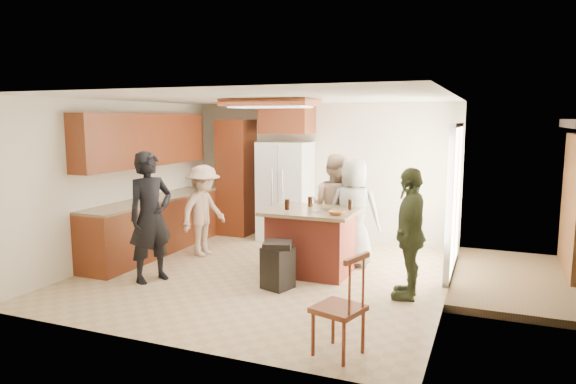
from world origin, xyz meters
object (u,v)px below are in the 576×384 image
at_px(person_behind_right, 354,212).
at_px(person_side_right, 410,233).
at_px(person_behind_left, 335,207).
at_px(person_counter, 203,211).
at_px(trash_bin, 278,265).
at_px(person_front_left, 151,217).
at_px(refrigerator, 286,191).
at_px(spindle_chair, 340,309).
at_px(kitchen_island, 311,241).

distance_m(person_behind_right, person_side_right, 1.50).
relative_size(person_behind_left, person_counter, 1.13).
relative_size(person_behind_right, trash_bin, 2.60).
xyz_separation_m(person_behind_right, person_side_right, (1.00, -1.11, -0.00)).
height_order(person_side_right, person_counter, person_side_right).
bearing_deg(trash_bin, person_front_left, -168.87).
relative_size(person_behind_right, refrigerator, 0.91).
xyz_separation_m(person_front_left, spindle_chair, (3.04, -1.22, -0.44)).
height_order(person_front_left, refrigerator, refrigerator).
relative_size(trash_bin, spindle_chair, 0.63).
bearing_deg(refrigerator, person_front_left, -104.80).
distance_m(person_counter, spindle_chair, 4.05).
height_order(person_behind_right, trash_bin, person_behind_right).
relative_size(person_behind_left, kitchen_island, 1.31).
distance_m(person_front_left, person_behind_left, 2.82).
distance_m(person_side_right, spindle_chair, 1.92).
bearing_deg(person_side_right, trash_bin, -82.67).
height_order(person_side_right, trash_bin, person_side_right).
bearing_deg(person_front_left, refrigerator, 8.30).
bearing_deg(person_side_right, kitchen_island, -112.23).
xyz_separation_m(person_side_right, kitchen_island, (-1.47, 0.53, -0.34)).
xyz_separation_m(trash_bin, spindle_chair, (1.30, -1.56, 0.13)).
bearing_deg(person_behind_left, person_counter, 26.92).
bearing_deg(person_counter, person_side_right, -93.28).
height_order(kitchen_island, spindle_chair, spindle_chair).
xyz_separation_m(person_side_right, refrigerator, (-2.61, 2.32, 0.08)).
height_order(person_behind_right, spindle_chair, person_behind_right).
bearing_deg(person_side_right, person_behind_left, -137.06).
relative_size(person_behind_left, refrigerator, 0.93).
distance_m(person_behind_right, trash_bin, 1.62).
height_order(kitchen_island, trash_bin, kitchen_island).
xyz_separation_m(person_behind_left, kitchen_island, (-0.10, -0.82, -0.36)).
distance_m(person_counter, refrigerator, 1.75).
relative_size(person_front_left, person_behind_right, 1.09).
distance_m(person_behind_right, kitchen_island, 0.83).
xyz_separation_m(person_front_left, person_counter, (-0.03, 1.41, -0.15)).
height_order(person_behind_left, person_behind_right, person_behind_left).
xyz_separation_m(person_behind_right, spindle_chair, (0.65, -2.96, -0.37)).
bearing_deg(refrigerator, person_counter, -117.69).
distance_m(person_side_right, refrigerator, 3.49).
xyz_separation_m(person_behind_left, trash_bin, (-0.28, -1.64, -0.52)).
distance_m(person_side_right, person_counter, 3.50).
xyz_separation_m(person_counter, refrigerator, (0.81, 1.54, 0.16)).
height_order(refrigerator, spindle_chair, refrigerator).
bearing_deg(person_behind_left, person_behind_right, 158.94).
xyz_separation_m(person_side_right, trash_bin, (-1.65, -0.29, -0.50)).
distance_m(trash_bin, spindle_chair, 2.04).
bearing_deg(person_side_right, spindle_chair, -13.32).
height_order(person_behind_left, person_counter, person_behind_left).
bearing_deg(person_front_left, kitchen_island, -35.74).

